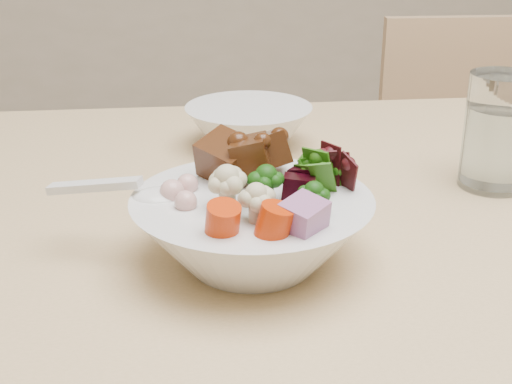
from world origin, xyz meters
TOP-DOWN VIEW (x-y plane):
  - dining_table at (-0.07, 0.17)m, footprint 1.57×0.96m
  - chair_far at (0.21, 0.77)m, footprint 0.40×0.40m
  - food_bowl at (-0.38, 0.08)m, footprint 0.22×0.22m
  - soup_spoon at (-0.47, 0.10)m, footprint 0.13×0.07m
  - water_glass at (-0.07, 0.22)m, footprint 0.08×0.08m
  - side_bowl at (-0.33, 0.40)m, footprint 0.17×0.17m

SIDE VIEW (x-z plane):
  - chair_far at x=0.21m, z-range 0.05..0.85m
  - dining_table at x=-0.07m, z-range 0.28..1.00m
  - side_bowl at x=-0.33m, z-range 0.71..0.77m
  - food_bowl at x=-0.38m, z-range 0.69..0.81m
  - water_glass at x=-0.07m, z-range 0.71..0.84m
  - soup_spoon at x=-0.47m, z-range 0.76..0.79m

